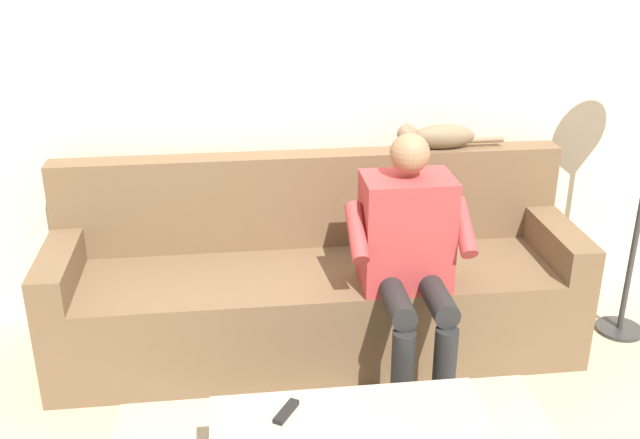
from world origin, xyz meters
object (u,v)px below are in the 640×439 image
object	(u,v)px
person_solo_seated	(409,249)
cat_on_backrest	(437,136)
couch	(316,288)
remote_black	(286,412)

from	to	relation	value
person_solo_seated	cat_on_backrest	size ratio (longest dim) A/B	2.15
couch	remote_black	bearing A→B (deg)	77.25
person_solo_seated	remote_black	size ratio (longest dim) A/B	8.38
couch	person_solo_seated	world-z (taller)	person_solo_seated
cat_on_backrest	remote_black	size ratio (longest dim) A/B	3.90
person_solo_seated	remote_black	world-z (taller)	person_solo_seated
couch	cat_on_backrest	size ratio (longest dim) A/B	4.63
cat_on_backrest	remote_black	world-z (taller)	cat_on_backrest
person_solo_seated	cat_on_backrest	bearing A→B (deg)	-114.32
remote_black	couch	bearing A→B (deg)	-160.25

